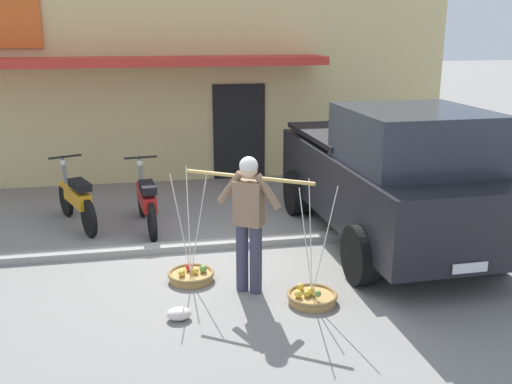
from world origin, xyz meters
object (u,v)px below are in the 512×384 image
Objects in this scene: plastic_litter_bag at (179,314)px; parked_truck at (389,176)px; motorcycle_second_in_row at (146,201)px; fruit_vendor at (249,216)px; fruit_basket_right_side at (191,275)px; motorcycle_nearest_shop at (77,199)px; fruit_basket_left_side at (312,296)px.

parked_truck is at bearing 29.94° from plastic_litter_bag.
motorcycle_second_in_row is 3.81m from parked_truck.
fruit_basket_right_side is at bearing 146.24° from fruit_vendor.
motorcycle_nearest_shop is 0.94× the size of motorcycle_second_in_row.
fruit_vendor is 0.93× the size of motorcycle_second_in_row.
fruit_vendor is at bearing 32.24° from plastic_litter_bag.
fruit_vendor reaches higher than fruit_basket_left_side.
motorcycle_second_in_row is (-1.19, 2.60, -0.52)m from fruit_vendor.
fruit_basket_left_side is (0.67, -0.45, -0.90)m from fruit_vendor.
fruit_vendor is at bearing -65.46° from motorcycle_second_in_row.
motorcycle_nearest_shop is 0.36× the size of parked_truck.
fruit_basket_right_side is (-0.67, 0.45, -0.90)m from fruit_vendor.
fruit_basket_right_side reaches higher than motorcycle_second_in_row.
motorcycle_nearest_shop reaches higher than plastic_litter_bag.
fruit_basket_right_side is at bearing 77.52° from plastic_litter_bag.
motorcycle_nearest_shop is 1.15m from motorcycle_second_in_row.
fruit_basket_right_side is at bearing -164.27° from parked_truck.
fruit_vendor is 2.68m from parked_truck.
parked_truck reaches higher than plastic_litter_bag.
plastic_litter_bag is at bearing -147.76° from fruit_vendor.
motorcycle_nearest_shop is (-2.29, 2.93, -0.52)m from fruit_vendor.
fruit_basket_left_side is at bearing 4.32° from plastic_litter_bag.
fruit_vendor reaches higher than motorcycle_second_in_row.
fruit_basket_left_side is 4.51m from motorcycle_nearest_shop.
parked_truck reaches higher than fruit_basket_left_side.
motorcycle_nearest_shop is 3.79m from plastic_litter_bag.
fruit_vendor is at bearing -33.76° from fruit_basket_right_side.
plastic_litter_bag is (1.39, -3.50, -0.38)m from motorcycle_nearest_shop.
motorcycle_nearest_shop is 4.95m from parked_truck.
parked_truck is (4.63, -1.63, 0.58)m from motorcycle_nearest_shop.
motorcycle_second_in_row is at bearing 121.32° from fruit_basket_left_side.
fruit_vendor is 6.05× the size of plastic_litter_bag.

